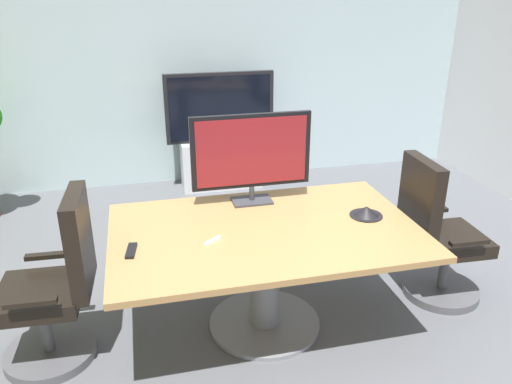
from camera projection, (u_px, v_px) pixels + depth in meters
name	position (u px, v px, depth m)	size (l,w,h in m)	color
ground_plane	(278.00, 337.00, 3.36)	(7.32, 7.32, 0.00)	#515459
wall_back_glass_partition	(204.00, 68.00, 5.68)	(6.32, 0.10, 2.61)	#9EB2B7
conference_table	(265.00, 253.00, 3.27)	(1.95, 1.23, 0.74)	olive
office_chair_left	(57.00, 294.00, 3.03)	(0.61, 0.58, 1.09)	#4C4C51
office_chair_right	(436.00, 242.00, 3.65)	(0.60, 0.58, 1.09)	#4C4C51
tv_monitor	(251.00, 153.00, 3.47)	(0.84, 0.18, 0.64)	#333338
wall_display_unit	(221.00, 149.00, 5.71)	(1.20, 0.36, 1.31)	#B7BABC
conference_phone	(366.00, 212.00, 3.37)	(0.22, 0.22, 0.07)	black
remote_control	(131.00, 251.00, 2.92)	(0.05, 0.17, 0.02)	black
whiteboard_marker	(213.00, 241.00, 3.03)	(0.13, 0.02, 0.02)	silver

